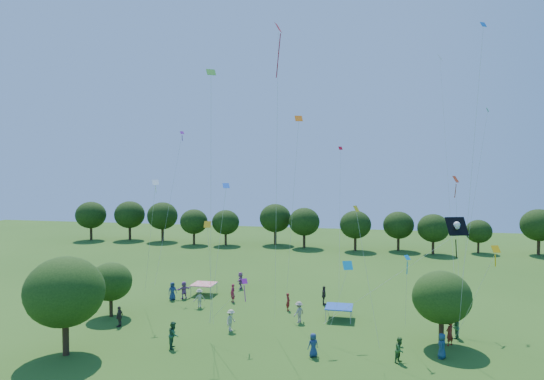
% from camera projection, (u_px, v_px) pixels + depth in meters
% --- Properties ---
extents(near_tree_west, '(5.22, 5.22, 6.66)m').
position_uv_depth(near_tree_west, '(65.00, 292.00, 32.37)').
color(near_tree_west, '#422B19').
rests_on(near_tree_west, ground).
extents(near_tree_north, '(3.57, 3.57, 4.58)m').
position_uv_depth(near_tree_north, '(111.00, 282.00, 40.89)').
color(near_tree_north, '#422B19').
rests_on(near_tree_north, ground).
extents(near_tree_east, '(4.10, 4.10, 5.31)m').
position_uv_depth(near_tree_east, '(442.00, 297.00, 34.15)').
color(near_tree_east, '#422B19').
rests_on(near_tree_east, ground).
extents(treeline, '(88.01, 8.77, 6.77)m').
position_uv_depth(treeline, '(317.00, 222.00, 75.80)').
color(treeline, '#422B19').
rests_on(treeline, ground).
extents(tent_red_stripe, '(2.20, 2.20, 1.10)m').
position_uv_depth(tent_red_stripe, '(204.00, 284.00, 47.99)').
color(tent_red_stripe, red).
rests_on(tent_red_stripe, ground).
extents(tent_blue, '(2.20, 2.20, 1.10)m').
position_uv_depth(tent_blue, '(339.00, 307.00, 40.17)').
color(tent_blue, '#1945A5').
rests_on(tent_blue, ground).
extents(crowd_person_0, '(0.58, 0.89, 1.67)m').
position_uv_depth(crowd_person_0, '(442.00, 346.00, 31.96)').
color(crowd_person_0, navy).
rests_on(crowd_person_0, ground).
extents(crowd_person_1, '(0.46, 0.63, 1.55)m').
position_uv_depth(crowd_person_1, '(288.00, 302.00, 42.63)').
color(crowd_person_1, maroon).
rests_on(crowd_person_1, ground).
extents(crowd_person_2, '(0.74, 0.94, 1.69)m').
position_uv_depth(crowd_person_2, '(455.00, 327.00, 35.71)').
color(crowd_person_2, '#285E33').
rests_on(crowd_person_2, ground).
extents(crowd_person_3, '(1.16, 1.09, 1.68)m').
position_uv_depth(crowd_person_3, '(199.00, 298.00, 43.60)').
color(crowd_person_3, '#A7A585').
rests_on(crowd_person_3, ground).
extents(crowd_person_4, '(0.48, 1.02, 1.73)m').
position_uv_depth(crowd_person_4, '(324.00, 295.00, 44.40)').
color(crowd_person_4, '#3D3231').
rests_on(crowd_person_4, ground).
extents(crowd_person_5, '(1.43, 1.56, 1.68)m').
position_uv_depth(crowd_person_5, '(184.00, 290.00, 46.51)').
color(crowd_person_5, '#9B5EA1').
rests_on(crowd_person_5, ground).
extents(crowd_person_6, '(0.87, 0.80, 1.57)m').
position_uv_depth(crowd_person_6, '(313.00, 345.00, 32.26)').
color(crowd_person_6, navy).
rests_on(crowd_person_6, ground).
extents(crowd_person_7, '(0.76, 0.75, 1.74)m').
position_uv_depth(crowd_person_7, '(450.00, 333.00, 34.29)').
color(crowd_person_7, maroon).
rests_on(crowd_person_7, ground).
extents(crowd_person_8, '(0.82, 0.92, 1.64)m').
position_uv_depth(crowd_person_8, '(400.00, 350.00, 31.31)').
color(crowd_person_8, '#316029').
rests_on(crowd_person_8, ground).
extents(crowd_person_9, '(0.75, 1.18, 1.67)m').
position_uv_depth(crowd_person_9, '(231.00, 320.00, 37.31)').
color(crowd_person_9, '#BAB595').
rests_on(crowd_person_9, ground).
extents(crowd_person_10, '(0.45, 0.97, 1.63)m').
position_uv_depth(crowd_person_10, '(119.00, 316.00, 38.34)').
color(crowd_person_10, '#3B312F').
rests_on(crowd_person_10, ground).
extents(crowd_person_11, '(0.83, 1.68, 1.73)m').
position_uv_depth(crowd_person_11, '(240.00, 280.00, 50.40)').
color(crowd_person_11, '#A05D90').
rests_on(crowd_person_11, ground).
extents(crowd_person_12, '(0.92, 0.90, 1.70)m').
position_uv_depth(crowd_person_12, '(172.00, 291.00, 46.07)').
color(crowd_person_12, navy).
rests_on(crowd_person_12, ground).
extents(crowd_person_13, '(0.74, 0.73, 1.69)m').
position_uv_depth(crowd_person_13, '(233.00, 293.00, 45.36)').
color(crowd_person_13, maroon).
rests_on(crowd_person_13, ground).
extents(crowd_person_14, '(0.70, 1.00, 1.85)m').
position_uv_depth(crowd_person_14, '(174.00, 335.00, 33.83)').
color(crowd_person_14, '#214D31').
rests_on(crowd_person_14, ground).
extents(crowd_person_15, '(1.03, 1.22, 1.72)m').
position_uv_depth(crowd_person_15, '(299.00, 312.00, 39.36)').
color(crowd_person_15, '#A49183').
rests_on(crowd_person_15, ground).
extents(pirate_kite, '(9.16, 4.12, 8.29)m').
position_uv_depth(pirate_kite, '(454.00, 228.00, 29.46)').
color(pirate_kite, black).
extents(red_high_kite, '(0.83, 2.09, 21.33)m').
position_uv_depth(red_high_kite, '(278.00, 86.00, 34.10)').
color(red_high_kite, red).
extents(small_kite_0, '(1.54, 1.10, 15.56)m').
position_uv_depth(small_kite_0, '(296.00, 155.00, 39.84)').
color(small_kite_0, orange).
extents(small_kite_1, '(2.00, 3.11, 6.64)m').
position_uv_depth(small_kite_1, '(489.00, 265.00, 29.44)').
color(small_kite_1, '#FDB20D').
extents(small_kite_2, '(1.72, 0.48, 8.93)m').
position_uv_depth(small_kite_2, '(361.00, 240.00, 30.27)').
color(small_kite_2, gold).
extents(small_kite_3, '(1.11, 2.03, 17.95)m').
position_uv_depth(small_kite_3, '(211.00, 130.00, 33.07)').
color(small_kite_3, '#167C19').
extents(small_kite_4, '(1.82, 0.91, 10.21)m').
position_uv_depth(small_kite_4, '(222.00, 217.00, 34.23)').
color(small_kite_4, blue).
extents(small_kite_5, '(0.92, 5.67, 15.12)m').
position_uv_depth(small_kite_5, '(175.00, 174.00, 49.67)').
color(small_kite_5, purple).
extents(small_kite_6, '(0.58, 10.57, 21.83)m').
position_uv_depth(small_kite_6, '(444.00, 111.00, 42.90)').
color(small_kite_6, silver).
extents(small_kite_7, '(0.46, 1.92, 5.38)m').
position_uv_depth(small_kite_7, '(407.00, 270.00, 33.04)').
color(small_kite_7, '#0D7ED1').
extents(small_kite_8, '(0.45, 3.97, 13.33)m').
position_uv_depth(small_kite_8, '(340.00, 191.00, 45.63)').
color(small_kite_8, red).
extents(small_kite_9, '(0.62, 4.10, 10.63)m').
position_uv_depth(small_kite_9, '(456.00, 198.00, 39.06)').
color(small_kite_9, red).
extents(small_kite_10, '(0.51, 1.79, 7.66)m').
position_uv_depth(small_kite_10, '(209.00, 242.00, 33.29)').
color(small_kite_10, '#FDAF16').
extents(small_kite_11, '(2.68, 3.30, 16.03)m').
position_uv_depth(small_kite_11, '(478.00, 176.00, 37.73)').
color(small_kite_11, '#1A914E').
extents(small_kite_12, '(1.00, 2.27, 20.17)m').
position_uv_depth(small_kite_12, '(474.00, 140.00, 30.47)').
color(small_kite_12, blue).
extents(small_kite_13, '(3.13, 0.71, 3.50)m').
position_uv_depth(small_kite_13, '(240.00, 289.00, 34.17)').
color(small_kite_13, '#AB1CA0').
extents(small_kite_14, '(2.43, 2.29, 10.26)m').
position_uv_depth(small_kite_14, '(154.00, 203.00, 41.75)').
color(small_kite_14, white).
extents(small_kite_15, '(1.53, 1.24, 4.50)m').
position_uv_depth(small_kite_15, '(347.00, 269.00, 35.09)').
color(small_kite_15, '#0D94C6').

